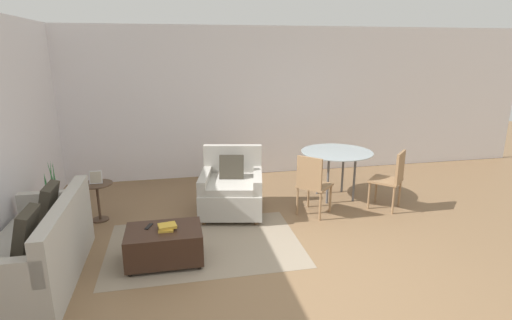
{
  "coord_description": "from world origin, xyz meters",
  "views": [
    {
      "loc": [
        -1.16,
        -3.51,
        2.33
      ],
      "look_at": [
        0.0,
        2.07,
        0.75
      ],
      "focal_mm": 28.0,
      "sensor_mm": 36.0,
      "label": 1
    }
  ],
  "objects_px": {
    "potted_plant": "(56,211)",
    "picture_frame": "(96,177)",
    "couch": "(39,253)",
    "dining_table": "(337,157)",
    "ottoman": "(164,244)",
    "tv_remote_primary": "(149,226)",
    "book_stack": "(167,227)",
    "dining_chair_near_left": "(312,182)",
    "dining_chair_near_right": "(392,176)",
    "side_table": "(98,194)",
    "armchair": "(232,189)"
  },
  "relations": [
    {
      "from": "ottoman",
      "to": "dining_chair_near_left",
      "type": "bearing_deg",
      "value": 23.8
    },
    {
      "from": "picture_frame",
      "to": "dining_chair_near_right",
      "type": "relative_size",
      "value": 0.2
    },
    {
      "from": "ottoman",
      "to": "dining_chair_near_right",
      "type": "height_order",
      "value": "dining_chair_near_right"
    },
    {
      "from": "ottoman",
      "to": "dining_chair_near_left",
      "type": "height_order",
      "value": "dining_chair_near_left"
    },
    {
      "from": "ottoman",
      "to": "book_stack",
      "type": "xyz_separation_m",
      "value": [
        0.04,
        -0.01,
        0.21
      ]
    },
    {
      "from": "ottoman",
      "to": "picture_frame",
      "type": "xyz_separation_m",
      "value": [
        -0.92,
        1.36,
        0.42
      ]
    },
    {
      "from": "couch",
      "to": "potted_plant",
      "type": "height_order",
      "value": "potted_plant"
    },
    {
      "from": "couch",
      "to": "tv_remote_primary",
      "type": "relative_size",
      "value": 11.57
    },
    {
      "from": "ottoman",
      "to": "dining_chair_near_left",
      "type": "xyz_separation_m",
      "value": [
        2.06,
        0.91,
        0.3
      ]
    },
    {
      "from": "picture_frame",
      "to": "dining_chair_near_left",
      "type": "distance_m",
      "value": 3.01
    },
    {
      "from": "side_table",
      "to": "picture_frame",
      "type": "distance_m",
      "value": 0.25
    },
    {
      "from": "side_table",
      "to": "dining_chair_near_left",
      "type": "height_order",
      "value": "dining_chair_near_left"
    },
    {
      "from": "potted_plant",
      "to": "book_stack",
      "type": "bearing_deg",
      "value": -40.75
    },
    {
      "from": "side_table",
      "to": "armchair",
      "type": "bearing_deg",
      "value": -2.55
    },
    {
      "from": "ottoman",
      "to": "tv_remote_primary",
      "type": "bearing_deg",
      "value": 147.47
    },
    {
      "from": "tv_remote_primary",
      "to": "dining_chair_near_left",
      "type": "bearing_deg",
      "value": 19.87
    },
    {
      "from": "couch",
      "to": "dining_chair_near_left",
      "type": "relative_size",
      "value": 2.0
    },
    {
      "from": "armchair",
      "to": "dining_chair_near_right",
      "type": "distance_m",
      "value": 2.39
    },
    {
      "from": "armchair",
      "to": "potted_plant",
      "type": "relative_size",
      "value": 1.15
    },
    {
      "from": "tv_remote_primary",
      "to": "dining_table",
      "type": "relative_size",
      "value": 0.14
    },
    {
      "from": "couch",
      "to": "dining_table",
      "type": "height_order",
      "value": "couch"
    },
    {
      "from": "armchair",
      "to": "tv_remote_primary",
      "type": "bearing_deg",
      "value": -133.72
    },
    {
      "from": "potted_plant",
      "to": "picture_frame",
      "type": "height_order",
      "value": "potted_plant"
    },
    {
      "from": "potted_plant",
      "to": "dining_chair_near_right",
      "type": "height_order",
      "value": "potted_plant"
    },
    {
      "from": "book_stack",
      "to": "side_table",
      "type": "bearing_deg",
      "value": 124.9
    },
    {
      "from": "book_stack",
      "to": "picture_frame",
      "type": "xyz_separation_m",
      "value": [
        -0.95,
        1.37,
        0.21
      ]
    },
    {
      "from": "ottoman",
      "to": "book_stack",
      "type": "relative_size",
      "value": 3.83
    },
    {
      "from": "dining_table",
      "to": "tv_remote_primary",
      "type": "bearing_deg",
      "value": -153.37
    },
    {
      "from": "ottoman",
      "to": "tv_remote_primary",
      "type": "relative_size",
      "value": 5.37
    },
    {
      "from": "picture_frame",
      "to": "dining_chair_near_left",
      "type": "relative_size",
      "value": 0.2
    },
    {
      "from": "dining_chair_near_left",
      "to": "picture_frame",
      "type": "bearing_deg",
      "value": 171.42
    },
    {
      "from": "couch",
      "to": "ottoman",
      "type": "xyz_separation_m",
      "value": [
        1.26,
        0.12,
        -0.09
      ]
    },
    {
      "from": "book_stack",
      "to": "potted_plant",
      "type": "xyz_separation_m",
      "value": [
        -1.49,
        1.29,
        -0.21
      ]
    },
    {
      "from": "potted_plant",
      "to": "dining_table",
      "type": "bearing_deg",
      "value": 3.55
    },
    {
      "from": "dining_chair_near_right",
      "to": "tv_remote_primary",
      "type": "bearing_deg",
      "value": -166.97
    },
    {
      "from": "book_stack",
      "to": "potted_plant",
      "type": "distance_m",
      "value": 1.98
    },
    {
      "from": "couch",
      "to": "potted_plant",
      "type": "xyz_separation_m",
      "value": [
        -0.2,
        1.4,
        -0.09
      ]
    },
    {
      "from": "tv_remote_primary",
      "to": "potted_plant",
      "type": "relative_size",
      "value": 0.16
    },
    {
      "from": "tv_remote_primary",
      "to": "picture_frame",
      "type": "relative_size",
      "value": 0.86
    },
    {
      "from": "side_table",
      "to": "picture_frame",
      "type": "bearing_deg",
      "value": -90.0
    },
    {
      "from": "armchair",
      "to": "book_stack",
      "type": "distance_m",
      "value": 1.58
    },
    {
      "from": "ottoman",
      "to": "dining_table",
      "type": "bearing_deg",
      "value": 29.73
    },
    {
      "from": "book_stack",
      "to": "side_table",
      "type": "height_order",
      "value": "side_table"
    },
    {
      "from": "couch",
      "to": "side_table",
      "type": "distance_m",
      "value": 1.52
    },
    {
      "from": "couch",
      "to": "dining_table",
      "type": "xyz_separation_m",
      "value": [
        3.95,
        1.66,
        0.38
      ]
    },
    {
      "from": "armchair",
      "to": "ottoman",
      "type": "bearing_deg",
      "value": -126.83
    },
    {
      "from": "dining_table",
      "to": "armchair",
      "type": "bearing_deg",
      "value": -171.49
    },
    {
      "from": "ottoman",
      "to": "tv_remote_primary",
      "type": "distance_m",
      "value": 0.27
    },
    {
      "from": "tv_remote_primary",
      "to": "dining_table",
      "type": "distance_m",
      "value": 3.2
    },
    {
      "from": "potted_plant",
      "to": "side_table",
      "type": "distance_m",
      "value": 0.57
    }
  ]
}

